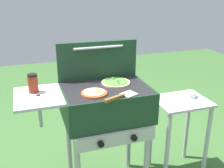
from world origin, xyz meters
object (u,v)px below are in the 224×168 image
at_px(sauce_jar, 33,83).
at_px(topping_bowl_near, 190,95).
at_px(prep_table, 180,121).
at_px(pizza_cheese, 94,93).
at_px(spatula, 121,96).
at_px(grill, 104,106).
at_px(pizza_veggie, 116,82).

relative_size(sauce_jar, topping_bowl_near, 1.26).
distance_m(prep_table, topping_bowl_near, 0.24).
relative_size(pizza_cheese, spatula, 0.69).
xyz_separation_m(prep_table, topping_bowl_near, (0.10, 0.04, 0.22)).
xyz_separation_m(grill, pizza_veggie, (0.11, 0.06, 0.15)).
bearing_deg(spatula, prep_table, 18.66).
relative_size(sauce_jar, spatula, 0.51).
relative_size(pizza_cheese, prep_table, 0.26).
relative_size(pizza_veggie, sauce_jar, 1.65).
height_order(grill, spatula, spatula).
bearing_deg(pizza_veggie, pizza_cheese, -143.73).
height_order(sauce_jar, prep_table, sauce_jar).
height_order(pizza_cheese, pizza_veggie, pizza_cheese).
xyz_separation_m(grill, sauce_jar, (-0.49, 0.07, 0.21)).
bearing_deg(pizza_cheese, prep_table, 7.19).
xyz_separation_m(sauce_jar, topping_bowl_near, (1.27, -0.03, -0.24)).
relative_size(prep_table, topping_bowl_near, 6.67).
xyz_separation_m(grill, spatula, (0.06, -0.20, 0.15)).
bearing_deg(sauce_jar, grill, -8.61).
relative_size(spatula, topping_bowl_near, 2.48).
bearing_deg(pizza_veggie, grill, -151.69).
bearing_deg(grill, pizza_cheese, -136.13).
bearing_deg(pizza_cheese, sauce_jar, 157.01).
xyz_separation_m(grill, pizza_cheese, (-0.10, -0.09, 0.15)).
height_order(grill, topping_bowl_near, grill).
height_order(grill, prep_table, grill).
distance_m(pizza_veggie, topping_bowl_near, 0.69).
xyz_separation_m(spatula, topping_bowl_near, (0.72, 0.25, -0.18)).
distance_m(spatula, prep_table, 0.76).
xyz_separation_m(grill, topping_bowl_near, (0.78, 0.04, -0.03)).
bearing_deg(topping_bowl_near, sauce_jar, 178.53).
bearing_deg(pizza_veggie, spatula, -102.06).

